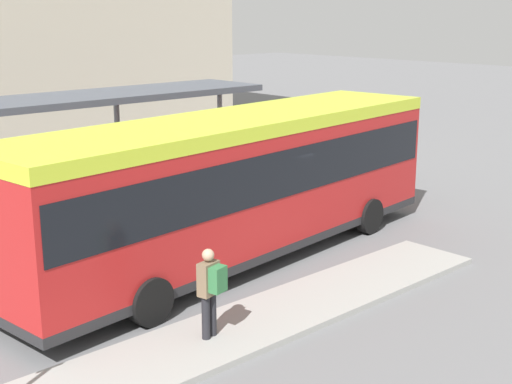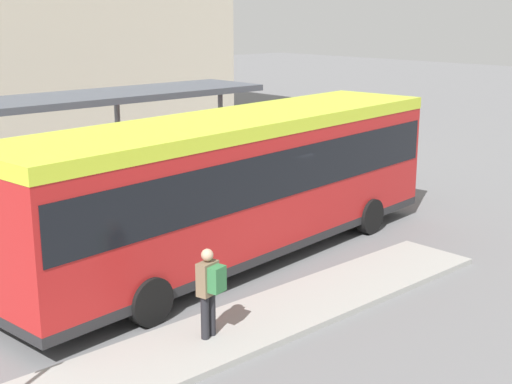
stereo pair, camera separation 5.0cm
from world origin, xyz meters
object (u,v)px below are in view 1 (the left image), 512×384
at_px(city_bus, 237,177).
at_px(potted_planter_near_shelter, 79,215).
at_px(bicycle_white, 394,166).
at_px(bicycle_green, 367,160).
at_px(pedestrian_waiting, 211,288).
at_px(bicycle_red, 381,163).
at_px(bicycle_black, 356,157).
at_px(potted_planter_far_side, 206,193).

relative_size(city_bus, potted_planter_near_shelter, 8.07).
height_order(bicycle_white, potted_planter_near_shelter, potted_planter_near_shelter).
distance_m(city_bus, bicycle_green, 10.53).
bearing_deg(potted_planter_near_shelter, pedestrian_waiting, -99.08).
distance_m(pedestrian_waiting, potted_planter_near_shelter, 6.36).
height_order(bicycle_red, bicycle_black, bicycle_black).
distance_m(city_bus, potted_planter_near_shelter, 4.13).
height_order(bicycle_green, potted_planter_far_side, potted_planter_far_side).
distance_m(bicycle_red, bicycle_green, 0.66).
bearing_deg(bicycle_green, bicycle_red, -11.06).
bearing_deg(potted_planter_far_side, bicycle_red, -0.36).
distance_m(bicycle_white, bicycle_black, 1.99).
bearing_deg(potted_planter_far_side, potted_planter_near_shelter, -179.53).
relative_size(bicycle_white, bicycle_green, 0.99).
bearing_deg(bicycle_red, bicycle_white, -8.83).
relative_size(bicycle_black, potted_planter_far_side, 1.46).
bearing_deg(city_bus, potted_planter_near_shelter, 117.52).
xyz_separation_m(bicycle_white, potted_planter_far_side, (-7.77, 0.70, 0.27)).
distance_m(bicycle_white, bicycle_green, 1.32).
relative_size(pedestrian_waiting, bicycle_red, 0.92).
bearing_deg(pedestrian_waiting, potted_planter_far_side, -51.15).
bearing_deg(city_bus, bicycle_red, 12.64).
relative_size(bicycle_white, bicycle_black, 0.96).
relative_size(bicycle_green, potted_planter_far_side, 1.43).
height_order(bicycle_red, potted_planter_far_side, potted_planter_far_side).
distance_m(pedestrian_waiting, bicycle_black, 15.09).
bearing_deg(bicycle_black, bicycle_green, 161.56).
bearing_deg(pedestrian_waiting, bicycle_red, -76.99).
relative_size(pedestrian_waiting, bicycle_white, 0.92).
bearing_deg(bicycle_red, pedestrian_waiting, -65.47).
bearing_deg(potted_planter_far_side, bicycle_white, -5.18).
bearing_deg(potted_planter_near_shelter, bicycle_red, -0.08).
bearing_deg(bicycle_white, potted_planter_far_side, 91.03).
distance_m(pedestrian_waiting, bicycle_green, 14.60).
height_order(bicycle_red, bicycle_green, bicycle_green).
bearing_deg(pedestrian_waiting, bicycle_black, -72.90).
height_order(bicycle_white, bicycle_green, bicycle_green).
xyz_separation_m(bicycle_red, bicycle_black, (0.23, 1.31, 0.01)).
distance_m(pedestrian_waiting, potted_planter_far_side, 8.03).
xyz_separation_m(city_bus, bicycle_white, (9.51, 2.63, -1.56)).
bearing_deg(bicycle_white, bicycle_black, -3.00).
bearing_deg(city_bus, bicycle_white, 9.20).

